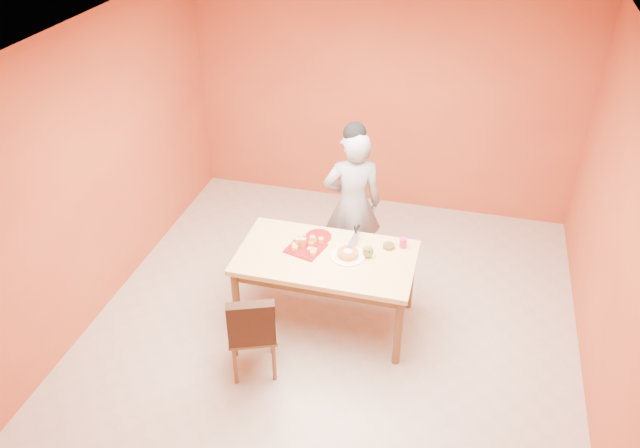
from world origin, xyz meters
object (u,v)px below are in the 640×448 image
(dining_table, at_px, (326,264))
(magenta_glass, at_px, (403,243))
(red_dinner_plate, at_px, (318,237))
(checker_tin, at_px, (389,246))
(egg_ornament, at_px, (368,251))
(dining_chair, at_px, (251,330))
(person, at_px, (352,205))
(sponge_cake, at_px, (348,253))
(pastry_platter, at_px, (306,248))

(dining_table, relative_size, magenta_glass, 16.89)
(dining_table, bearing_deg, red_dinner_plate, 118.10)
(magenta_glass, height_order, checker_tin, magenta_glass)
(dining_table, relative_size, egg_ornament, 12.77)
(dining_table, xyz_separation_m, dining_chair, (-0.45, -0.78, -0.21))
(person, bearing_deg, dining_chair, 53.19)
(person, relative_size, checker_tin, 14.88)
(dining_table, height_order, sponge_cake, sponge_cake)
(dining_chair, distance_m, magenta_glass, 1.58)
(red_dinner_plate, bearing_deg, checker_tin, -0.08)
(pastry_platter, distance_m, magenta_glass, 0.89)
(sponge_cake, bearing_deg, person, 99.26)
(dining_table, xyz_separation_m, sponge_cake, (0.19, 0.03, 0.13))
(pastry_platter, bearing_deg, dining_table, -13.99)
(sponge_cake, distance_m, egg_ornament, 0.18)
(red_dinner_plate, bearing_deg, magenta_glass, 3.09)
(dining_chair, bearing_deg, magenta_glass, 23.09)
(person, distance_m, egg_ornament, 0.82)
(magenta_glass, bearing_deg, pastry_platter, -163.37)
(dining_table, distance_m, dining_chair, 0.93)
(dining_table, relative_size, red_dinner_plate, 6.53)
(pastry_platter, xyz_separation_m, magenta_glass, (0.85, 0.25, 0.04))
(person, relative_size, magenta_glass, 17.15)
(dining_table, distance_m, sponge_cake, 0.23)
(person, relative_size, sponge_cake, 8.40)
(dining_table, xyz_separation_m, pastry_platter, (-0.20, 0.05, 0.10))
(red_dinner_plate, relative_size, sponge_cake, 1.27)
(dining_table, bearing_deg, person, 85.73)
(pastry_platter, distance_m, red_dinner_plate, 0.22)
(sponge_cake, height_order, egg_ornament, egg_ornament)
(pastry_platter, height_order, checker_tin, checker_tin)
(dining_table, xyz_separation_m, magenta_glass, (0.65, 0.31, 0.14))
(egg_ornament, relative_size, checker_tin, 1.15)
(dining_chair, xyz_separation_m, person, (0.51, 1.61, 0.35))
(person, height_order, red_dinner_plate, person)
(pastry_platter, xyz_separation_m, red_dinner_plate, (0.06, 0.21, -0.00))
(person, distance_m, red_dinner_plate, 0.60)
(sponge_cake, distance_m, magenta_glass, 0.53)
(checker_tin, bearing_deg, magenta_glass, 19.65)
(checker_tin, bearing_deg, person, 129.25)
(dining_chair, xyz_separation_m, red_dinner_plate, (0.31, 1.05, 0.31))
(egg_ornament, height_order, magenta_glass, egg_ornament)
(sponge_cake, bearing_deg, dining_table, -170.45)
(dining_chair, height_order, red_dinner_plate, dining_chair)
(red_dinner_plate, distance_m, checker_tin, 0.67)
(egg_ornament, distance_m, magenta_glass, 0.37)
(dining_chair, relative_size, pastry_platter, 2.90)
(sponge_cake, bearing_deg, magenta_glass, 30.96)
(red_dinner_plate, bearing_deg, sponge_cake, -34.77)
(dining_table, height_order, dining_chair, dining_chair)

